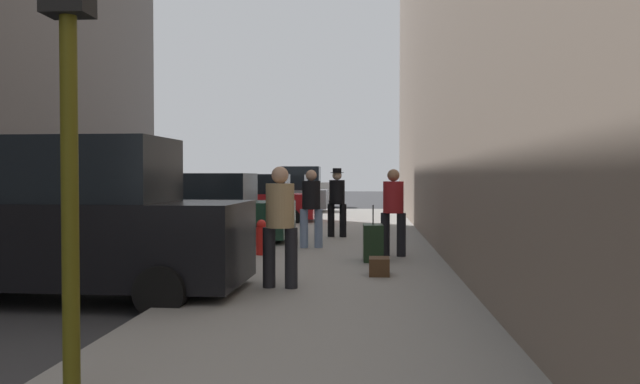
% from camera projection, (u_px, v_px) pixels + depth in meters
% --- Properties ---
extents(sidewalk, '(4.00, 40.00, 0.15)m').
position_uv_depth(sidewalk, '(332.00, 279.00, 10.01)').
color(sidewalk, gray).
rests_on(sidewalk, ground_plane).
extents(parked_black_suv, '(4.63, 2.12, 2.25)m').
position_uv_depth(parked_black_suv, '(82.00, 226.00, 8.59)').
color(parked_black_suv, black).
rests_on(parked_black_suv, ground_plane).
extents(parked_dark_green_sedan, '(4.26, 2.17, 1.79)m').
position_uv_depth(parked_dark_green_sedan, '(206.00, 212.00, 15.13)').
color(parked_dark_green_sedan, '#193828').
rests_on(parked_dark_green_sedan, ground_plane).
extents(parked_red_hatchback, '(4.22, 2.10, 1.79)m').
position_uv_depth(parked_red_hatchback, '(257.00, 201.00, 21.80)').
color(parked_red_hatchback, '#B2191E').
rests_on(parked_red_hatchback, ground_plane).
extents(parked_gray_coupe, '(4.20, 2.06, 1.79)m').
position_uv_depth(parked_gray_coupe, '(282.00, 195.00, 28.03)').
color(parked_gray_coupe, slate).
rests_on(parked_gray_coupe, ground_plane).
extents(parked_white_van, '(4.62, 2.10, 2.25)m').
position_uv_depth(parked_white_van, '(298.00, 188.00, 34.52)').
color(parked_white_van, silver).
rests_on(parked_white_van, ground_plane).
extents(fire_hydrant, '(0.42, 0.22, 0.70)m').
position_uv_depth(fire_hydrant, '(261.00, 237.00, 12.44)').
color(fire_hydrant, red).
rests_on(fire_hydrant, sidewalk).
extents(traffic_light, '(0.32, 0.32, 3.60)m').
position_uv_depth(traffic_light, '(69.00, 29.00, 4.38)').
color(traffic_light, '#514C0F').
rests_on(traffic_light, sidewalk).
extents(pedestrian_in_red_jacket, '(0.53, 0.48, 1.71)m').
position_uv_depth(pedestrian_in_red_jacket, '(393.00, 208.00, 12.22)').
color(pedestrian_in_red_jacket, black).
rests_on(pedestrian_in_red_jacket, sidewalk).
extents(pedestrian_in_tan_coat, '(0.51, 0.43, 1.71)m').
position_uv_depth(pedestrian_in_tan_coat, '(280.00, 220.00, 8.75)').
color(pedestrian_in_tan_coat, black).
rests_on(pedestrian_in_tan_coat, sidewalk).
extents(pedestrian_with_fedora, '(0.53, 0.48, 1.78)m').
position_uv_depth(pedestrian_with_fedora, '(337.00, 199.00, 16.09)').
color(pedestrian_with_fedora, black).
rests_on(pedestrian_with_fedora, sidewalk).
extents(pedestrian_in_jeans, '(0.52, 0.45, 1.71)m').
position_uv_depth(pedestrian_in_jeans, '(311.00, 204.00, 13.65)').
color(pedestrian_in_jeans, '#728CB2').
rests_on(pedestrian_in_jeans, sidewalk).
extents(rolling_suitcase, '(0.38, 0.57, 1.04)m').
position_uv_depth(rolling_suitcase, '(373.00, 243.00, 11.53)').
color(rolling_suitcase, black).
rests_on(rolling_suitcase, sidewalk).
extents(duffel_bag, '(0.32, 0.44, 0.28)m').
position_uv_depth(duffel_bag, '(379.00, 266.00, 9.88)').
color(duffel_bag, '#472D19').
rests_on(duffel_bag, sidewalk).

